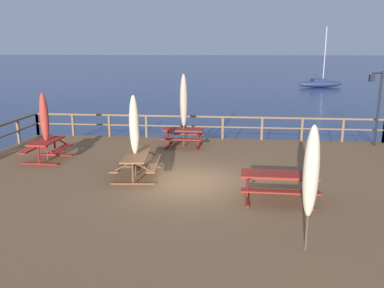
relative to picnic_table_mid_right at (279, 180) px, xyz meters
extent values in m
plane|color=navy|center=(-2.65, 1.28, -1.44)|extent=(600.00, 600.00, 0.00)
cube|color=brown|center=(-2.65, 1.28, -1.00)|extent=(16.50, 12.66, 0.88)
cube|color=brown|center=(-2.65, 7.46, 0.49)|extent=(16.20, 0.09, 0.08)
cube|color=brown|center=(-2.65, 7.46, 0.01)|extent=(16.20, 0.07, 0.06)
cube|color=brown|center=(-10.75, 7.46, -0.04)|extent=(0.10, 0.10, 1.05)
cube|color=brown|center=(-8.95, 7.46, -0.04)|extent=(0.10, 0.10, 1.05)
cube|color=brown|center=(-7.15, 7.46, -0.04)|extent=(0.10, 0.10, 1.05)
cube|color=brown|center=(-5.35, 7.46, -0.04)|extent=(0.10, 0.10, 1.05)
cube|color=brown|center=(-3.55, 7.46, -0.04)|extent=(0.10, 0.10, 1.05)
cube|color=brown|center=(-1.75, 7.46, -0.04)|extent=(0.10, 0.10, 1.05)
cube|color=brown|center=(0.05, 7.46, -0.04)|extent=(0.10, 0.10, 1.05)
cube|color=brown|center=(1.86, 7.46, -0.04)|extent=(0.10, 0.10, 1.05)
cube|color=brown|center=(3.66, 7.46, -0.04)|extent=(0.10, 0.10, 1.05)
cube|color=brown|center=(5.46, 7.46, -0.04)|extent=(0.10, 0.10, 1.05)
cube|color=brown|center=(-10.75, 5.69, -0.04)|extent=(0.10, 0.10, 1.05)
cube|color=brown|center=(-10.75, 7.46, -0.04)|extent=(0.10, 0.10, 1.05)
cube|color=brown|center=(5.46, 7.46, -0.04)|extent=(0.10, 0.10, 1.05)
cube|color=maroon|center=(0.00, 0.00, 0.18)|extent=(2.09, 0.79, 0.05)
cube|color=maroon|center=(-0.01, -0.56, -0.12)|extent=(2.08, 0.31, 0.04)
cube|color=maroon|center=(0.01, 0.56, -0.12)|extent=(2.08, 0.31, 0.04)
cube|color=maroon|center=(-0.86, 0.01, -0.53)|extent=(0.10, 1.40, 0.06)
cylinder|color=maroon|center=(-0.86, 0.01, -0.19)|extent=(0.07, 0.07, 0.74)
cylinder|color=maroon|center=(-0.86, -0.27, 0.03)|extent=(0.07, 0.63, 0.37)
cylinder|color=maroon|center=(-0.86, 0.29, 0.03)|extent=(0.07, 0.63, 0.37)
cube|color=maroon|center=(0.86, -0.01, -0.53)|extent=(0.10, 1.40, 0.06)
cylinder|color=maroon|center=(0.86, -0.01, -0.19)|extent=(0.07, 0.07, 0.74)
cylinder|color=maroon|center=(0.86, -0.29, 0.03)|extent=(0.07, 0.63, 0.37)
cylinder|color=maroon|center=(0.86, 0.27, 0.03)|extent=(0.07, 0.63, 0.37)
cube|color=maroon|center=(-8.26, 3.23, 0.18)|extent=(0.80, 1.65, 0.05)
cube|color=maroon|center=(-7.70, 3.22, -0.12)|extent=(0.32, 1.63, 0.04)
cube|color=maroon|center=(-8.82, 3.25, -0.12)|extent=(0.32, 1.63, 0.04)
cube|color=maroon|center=(-8.27, 2.60, -0.53)|extent=(1.40, 0.12, 0.06)
cylinder|color=maroon|center=(-8.27, 2.60, -0.19)|extent=(0.07, 0.07, 0.74)
cylinder|color=maroon|center=(-7.99, 2.59, 0.03)|extent=(0.63, 0.07, 0.37)
cylinder|color=maroon|center=(-8.55, 2.61, 0.03)|extent=(0.63, 0.07, 0.37)
cube|color=maroon|center=(-8.24, 3.87, -0.53)|extent=(1.40, 0.12, 0.06)
cylinder|color=maroon|center=(-8.24, 3.87, -0.19)|extent=(0.07, 0.07, 0.74)
cylinder|color=maroon|center=(-7.96, 3.86, 0.03)|extent=(0.63, 0.07, 0.37)
cylinder|color=maroon|center=(-8.52, 3.87, 0.03)|extent=(0.63, 0.07, 0.37)
cube|color=brown|center=(-4.42, 1.72, 0.18)|extent=(0.95, 2.24, 0.05)
cube|color=brown|center=(-3.86, 1.77, -0.12)|extent=(0.47, 2.20, 0.04)
cube|color=brown|center=(-4.98, 1.67, -0.12)|extent=(0.47, 2.20, 0.04)
cube|color=brown|center=(-4.34, 0.81, -0.53)|extent=(1.40, 0.20, 0.06)
cylinder|color=brown|center=(-4.34, 0.81, -0.19)|extent=(0.07, 0.07, 0.74)
cylinder|color=brown|center=(-4.06, 0.84, 0.03)|extent=(0.63, 0.11, 0.37)
cylinder|color=brown|center=(-4.62, 0.79, 0.03)|extent=(0.63, 0.11, 0.37)
cube|color=brown|center=(-4.50, 2.63, -0.53)|extent=(1.40, 0.20, 0.06)
cylinder|color=brown|center=(-4.50, 2.63, -0.19)|extent=(0.07, 0.07, 0.74)
cylinder|color=brown|center=(-4.22, 2.65, 0.03)|extent=(0.63, 0.11, 0.37)
cylinder|color=brown|center=(-4.78, 2.60, 0.03)|extent=(0.63, 0.11, 0.37)
cube|color=maroon|center=(-3.39, 5.87, 0.18)|extent=(1.70, 0.82, 0.05)
cube|color=maroon|center=(-3.41, 5.31, -0.12)|extent=(1.69, 0.34, 0.04)
cube|color=maroon|center=(-3.37, 6.43, -0.12)|extent=(1.69, 0.34, 0.04)
cube|color=maroon|center=(-4.05, 5.89, -0.53)|extent=(0.13, 1.40, 0.06)
cylinder|color=maroon|center=(-4.05, 5.89, -0.19)|extent=(0.07, 0.07, 0.74)
cylinder|color=maroon|center=(-4.06, 5.61, 0.03)|extent=(0.08, 0.63, 0.37)
cylinder|color=maroon|center=(-4.04, 6.17, 0.03)|extent=(0.08, 0.63, 0.37)
cube|color=maroon|center=(-2.73, 5.85, -0.53)|extent=(0.13, 1.40, 0.06)
cylinder|color=maroon|center=(-2.73, 5.85, -0.19)|extent=(0.07, 0.07, 0.74)
cylinder|color=maroon|center=(-2.74, 5.57, 0.03)|extent=(0.08, 0.63, 0.37)
cylinder|color=maroon|center=(-2.72, 6.13, 0.03)|extent=(0.08, 0.63, 0.37)
cylinder|color=#4C3828|center=(0.27, -2.82, 0.71)|extent=(0.06, 0.06, 2.54)
ellipsoid|color=#CCB793|center=(0.27, -2.82, 1.15)|extent=(0.32, 0.32, 1.93)
cylinder|color=#7A6E58|center=(0.27, -2.82, 1.01)|extent=(0.21, 0.21, 0.05)
cone|color=#4C3828|center=(0.27, -2.82, 2.04)|extent=(0.10, 0.10, 0.14)
cylinder|color=#4C3828|center=(-8.26, 3.24, 0.65)|extent=(0.06, 0.06, 2.42)
ellipsoid|color=#A33328|center=(-8.26, 3.24, 1.08)|extent=(0.32, 0.32, 1.84)
cylinder|color=maroon|center=(-8.26, 3.24, 0.94)|extent=(0.21, 0.21, 0.05)
cone|color=#4C3828|center=(-8.26, 3.24, 1.93)|extent=(0.10, 0.10, 0.14)
cylinder|color=#4C3828|center=(-4.46, 1.66, 0.71)|extent=(0.06, 0.06, 2.55)
ellipsoid|color=#CCB793|center=(-4.46, 1.66, 1.16)|extent=(0.32, 0.32, 1.94)
cylinder|color=#7A6E58|center=(-4.46, 1.66, 1.02)|extent=(0.21, 0.21, 0.05)
cone|color=#4C3828|center=(-4.46, 1.66, 2.06)|extent=(0.10, 0.10, 0.14)
cylinder|color=#4C3828|center=(-3.36, 5.83, 0.91)|extent=(0.06, 0.06, 2.94)
ellipsoid|color=tan|center=(-3.36, 5.83, 1.43)|extent=(0.32, 0.32, 2.24)
cylinder|color=#685B4C|center=(-3.36, 5.83, 1.26)|extent=(0.21, 0.21, 0.05)
cone|color=#4C3828|center=(-3.36, 5.83, 2.45)|extent=(0.10, 0.10, 0.14)
cylinder|color=black|center=(4.91, 6.91, 1.04)|extent=(0.09, 0.09, 3.20)
cylinder|color=black|center=(4.66, 6.78, 2.56)|extent=(0.51, 0.31, 0.06)
cube|color=black|center=(4.42, 6.65, 2.36)|extent=(0.20, 0.20, 0.28)
sphere|color=#F4E08C|center=(4.42, 6.65, 2.36)|extent=(0.14, 0.14, 0.14)
ellipsoid|color=navy|center=(10.24, 43.31, -0.99)|extent=(6.23, 3.13, 0.90)
cube|color=#202949|center=(9.95, 43.24, -0.50)|extent=(2.02, 1.51, 0.36)
cylinder|color=silver|center=(10.53, 43.39, 2.78)|extent=(0.10, 0.10, 7.00)
camera|label=1|loc=(-1.35, -10.58, 3.56)|focal=36.95mm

